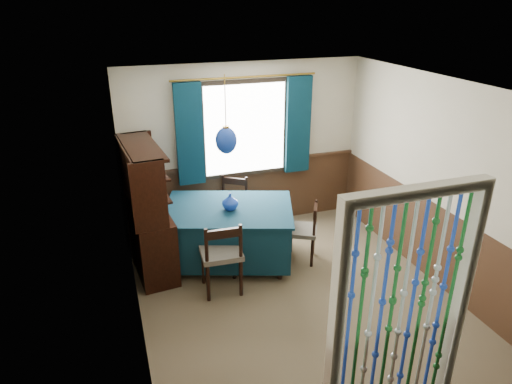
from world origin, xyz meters
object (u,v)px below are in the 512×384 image
object	(u,v)px
sideboard	(148,226)
bowl_shelf	(150,190)
dining_table	(229,231)
vase_table	(230,202)
chair_far	(232,206)
chair_near	(221,254)
vase_sideboard	(148,193)
chair_left	(156,227)
pendant_lamp	(226,140)
chair_right	(304,231)

from	to	relation	value
sideboard	bowl_shelf	size ratio (longest dim) A/B	8.36
dining_table	vase_table	distance (m)	0.44
dining_table	chair_far	distance (m)	0.75
chair_near	vase_sideboard	size ratio (longest dim) A/B	4.60
chair_far	chair_left	world-z (taller)	chair_left
pendant_lamp	bowl_shelf	distance (m)	1.10
chair_left	pendant_lamp	xyz separation A→B (m)	(0.92, -0.32, 1.20)
vase_table	bowl_shelf	distance (m)	1.02
chair_left	vase_table	distance (m)	1.07
chair_far	chair_left	xyz separation A→B (m)	(-1.16, -0.39, 0.04)
vase_table	chair_far	bearing A→B (deg)	73.50
chair_right	pendant_lamp	xyz separation A→B (m)	(-0.97, 0.28, 1.27)
dining_table	chair_left	size ratio (longest dim) A/B	1.99
vase_table	vase_sideboard	size ratio (longest dim) A/B	0.96
chair_left	vase_sideboard	size ratio (longest dim) A/B	4.65
vase_table	bowl_shelf	xyz separation A→B (m)	(-0.98, 0.06, 0.28)
chair_left	vase_sideboard	xyz separation A→B (m)	(-0.05, 0.15, 0.43)
dining_table	pendant_lamp	distance (m)	1.25
chair_far	sideboard	xyz separation A→B (m)	(-1.26, -0.49, 0.11)
chair_right	sideboard	xyz separation A→B (m)	(-1.99, 0.50, 0.15)
chair_near	sideboard	world-z (taller)	sideboard
dining_table	vase_table	size ratio (longest dim) A/B	9.62
vase_table	vase_sideboard	distance (m)	1.11
sideboard	bowl_shelf	bearing A→B (deg)	-79.41
chair_right	vase_table	distance (m)	1.08
sideboard	vase_table	distance (m)	1.12
chair_right	bowl_shelf	world-z (taller)	bowl_shelf
pendant_lamp	vase_sideboard	size ratio (longest dim) A/B	4.58
vase_sideboard	chair_right	bearing A→B (deg)	-21.12
chair_far	vase_table	bearing A→B (deg)	108.35
dining_table	sideboard	xyz separation A→B (m)	(-1.02, 0.22, 0.13)
vase_table	vase_sideboard	world-z (taller)	vase_sideboard
pendant_lamp	vase_table	world-z (taller)	pendant_lamp
chair_left	vase_sideboard	distance (m)	0.46
sideboard	chair_right	bearing A→B (deg)	-19.69
dining_table	pendant_lamp	xyz separation A→B (m)	(0.00, -0.00, 1.25)
vase_table	pendant_lamp	bearing A→B (deg)	110.48
chair_far	vase_table	size ratio (longest dim) A/B	4.44
sideboard	pendant_lamp	size ratio (longest dim) A/B	1.76
sideboard	vase_sideboard	size ratio (longest dim) A/B	8.04
chair_right	bowl_shelf	distance (m)	2.08
chair_left	chair_right	distance (m)	1.98
chair_left	bowl_shelf	distance (m)	0.73
chair_near	bowl_shelf	distance (m)	1.16
chair_near	sideboard	bearing A→B (deg)	134.96
dining_table	vase_table	xyz separation A→B (m)	(0.02, -0.05, 0.44)
sideboard	pendant_lamp	xyz separation A→B (m)	(1.02, -0.22, 1.12)
vase_sideboard	vase_table	bearing A→B (deg)	-27.79
sideboard	pendant_lamp	distance (m)	1.53
dining_table	vase_sideboard	distance (m)	1.17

